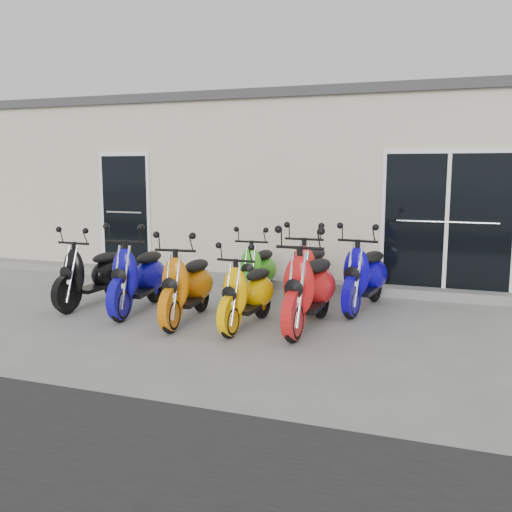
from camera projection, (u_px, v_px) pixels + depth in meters
The scene contains 14 objects.
ground at pixel (241, 315), 7.92m from camera, with size 80.00×80.00×0.00m, color gray.
building at pixel (327, 188), 12.51m from camera, with size 14.00×6.00×3.20m, color beige.
roof_cap at pixel (328, 109), 12.25m from camera, with size 14.20×6.20×0.16m, color #3F3F42.
front_step at pixel (284, 283), 9.78m from camera, with size 14.00×0.40×0.15m, color gray.
door_left at pixel (126, 209), 10.81m from camera, with size 1.07×0.08×2.22m, color black.
door_right at pixel (447, 218), 8.87m from camera, with size 2.02×0.08×2.22m, color black.
scooter_front_black at pixel (92, 265), 8.41m from camera, with size 0.60×1.65×1.22m, color black, non-canonical shape.
scooter_front_blue at pixel (138, 266), 8.05m from camera, with size 0.64×1.77×1.31m, color #0E089C, non-canonical shape.
scooter_front_orange_a at pixel (187, 275), 7.52m from camera, with size 0.62×1.70×1.25m, color #D06A07, non-canonical shape.
scooter_front_orange_b at pixel (248, 284), 7.25m from camera, with size 0.56×1.55×1.14m, color #F9B400, non-canonical shape.
scooter_front_red at pixel (310, 276), 7.15m from camera, with size 0.67×1.84×1.36m, color red, non-canonical shape.
scooter_back_green at pixel (258, 262), 8.79m from camera, with size 0.58×1.60×1.18m, color green, non-canonical shape.
scooter_back_red at pixel (310, 262), 8.44m from camera, with size 0.63×1.74×1.29m, color red, non-canonical shape.
scooter_back_blue at pixel (365, 265), 8.15m from camera, with size 0.64×1.76×1.30m, color #0D029F, non-canonical shape.
Camera 1 is at (2.80, -7.17, 2.03)m, focal length 40.00 mm.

